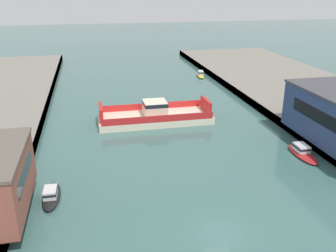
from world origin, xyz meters
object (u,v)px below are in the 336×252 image
chain_ferry (155,115)px  moored_boat_near_right (302,152)px  moored_boat_mid_left (51,195)px  moored_boat_near_left (200,75)px

chain_ferry → moored_boat_near_right: 23.61m
chain_ferry → moored_boat_near_right: bearing=-45.0°
chain_ferry → moored_boat_mid_left: (-14.82, -20.82, -0.55)m
chain_ferry → moored_boat_mid_left: 25.56m
chain_ferry → moored_boat_mid_left: size_ratio=3.22×
moored_boat_near_right → moored_boat_near_left: bearing=90.2°
chain_ferry → moored_boat_mid_left: chain_ferry is taller
moored_boat_mid_left → chain_ferry: bearing=54.6°
chain_ferry → moored_boat_near_left: chain_ferry is taller
moored_boat_near_left → moored_boat_near_right: bearing=-89.8°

